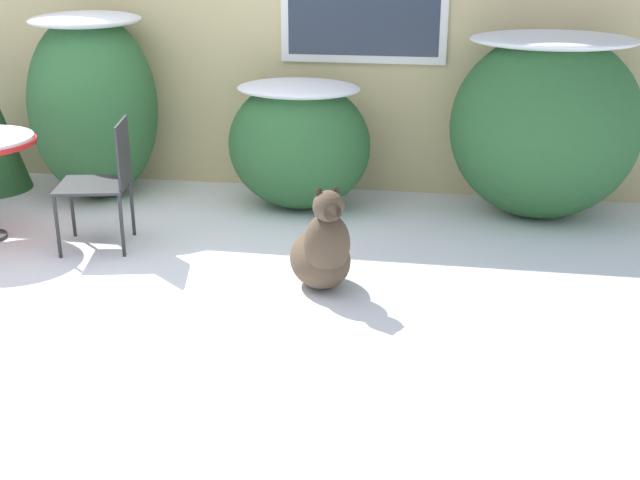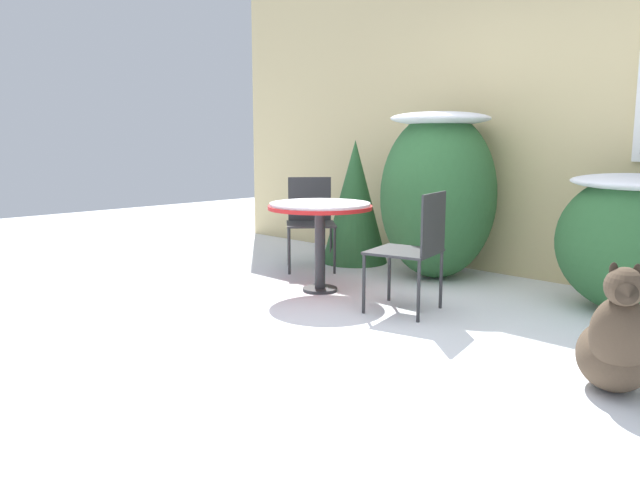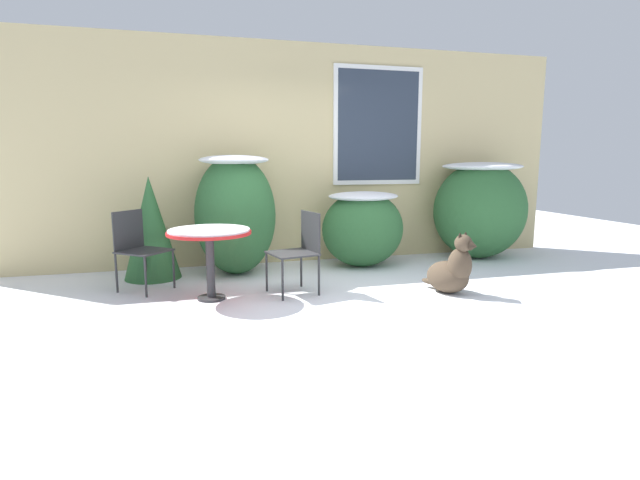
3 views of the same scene
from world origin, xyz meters
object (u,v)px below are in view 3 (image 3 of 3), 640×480
patio_chair_far_side (299,248)px  patio_chair_near_table (139,246)px  dog (452,271)px  patio_table (209,239)px

patio_chair_far_side → patio_chair_near_table: bearing=-122.6°
dog → patio_table: bearing=143.9°
patio_chair_near_table → dog: size_ratio=1.30×
patio_table → patio_chair_far_side: 0.93m
patio_table → patio_chair_near_table: (-0.72, 0.59, -0.14)m
patio_chair_far_side → dog: (1.55, -0.47, -0.24)m
dog → patio_chair_near_table: bearing=136.1°
patio_table → patio_chair_far_side: bearing=0.7°
patio_table → patio_chair_near_table: bearing=140.5°
patio_table → patio_chair_far_side: patio_chair_far_side is taller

